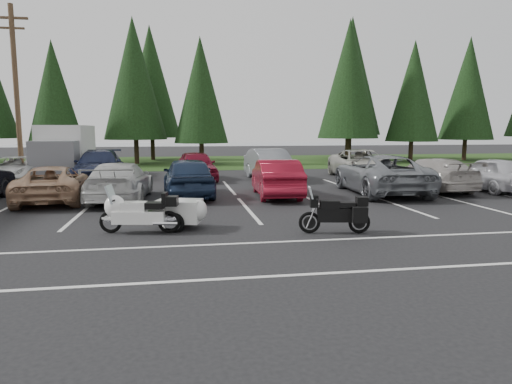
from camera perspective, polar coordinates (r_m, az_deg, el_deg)
The scene contains 29 objects.
ground at distance 14.25m, azimuth -2.36°, elevation -2.99°, with size 120.00×120.00×0.00m, color black.
grass_strip at distance 38.02m, azimuth -6.97°, elevation 3.75°, with size 80.00×16.00×0.01m, color #213912.
lake_water at distance 69.18m, azimuth -4.87°, elevation 5.58°, with size 70.00×50.00×0.02m, color gray.
utility_pole at distance 27.24m, azimuth -27.78°, elevation 11.21°, with size 1.60×0.26×9.00m.
box_truck at distance 27.14m, azimuth -22.99°, elevation 4.63°, with size 2.40×5.60×2.90m, color silver, non-canonical shape.
stall_markings at distance 16.21m, azimuth -3.26°, elevation -1.66°, with size 32.00×16.00×0.01m, color silver.
conifer_3 at distance 36.45m, azimuth -23.97°, elevation 11.25°, with size 3.87×3.87×9.02m.
conifer_4 at distance 37.13m, azimuth -15.01°, elevation 13.53°, with size 4.80×4.80×11.17m.
conifer_5 at distance 35.66m, azimuth -6.93°, elevation 12.53°, with size 4.14×4.14×9.63m.
conifer_6 at distance 38.74m, azimuth 11.56°, elevation 13.66°, with size 4.93×4.93×11.48m.
conifer_7 at distance 40.68m, azimuth 19.08°, elevation 11.83°, with size 4.27×4.27×9.94m.
conifer_8 at distance 44.24m, azimuth 24.99°, elevation 11.65°, with size 4.53×4.53×10.56m.
conifer_back_b at distance 41.65m, azimuth -13.02°, elevation 13.28°, with size 4.97×4.97×11.58m.
conifer_back_c at distance 43.90m, azimuth 11.82°, elevation 13.97°, with size 5.50×5.50×12.81m.
car_near_2 at distance 18.52m, azimuth -24.02°, elevation 0.94°, with size 2.23×4.83×1.34m, color tan.
car_near_3 at distance 17.93m, azimuth -16.63°, elevation 1.27°, with size 2.04×5.02×1.46m, color silver.
car_near_4 at distance 18.45m, azimuth -8.47°, elevation 1.91°, with size 1.89×4.69×1.60m, color #1A2842.
car_near_5 at distance 18.30m, azimuth 2.55°, elevation 1.78°, with size 1.58×4.53×1.49m, color maroon.
car_near_6 at distance 19.84m, azimuth 15.27°, elevation 2.18°, with size 2.71×5.87×1.63m, color slate.
car_near_7 at distance 21.46m, azimuth 21.07°, elevation 2.08°, with size 2.02×4.96×1.44m, color #AAA29C.
car_near_8 at distance 22.43m, azimuth 27.40°, elevation 2.02°, with size 1.76×4.38×1.49m, color silver.
car_far_0 at distance 25.71m, azimuth -27.89°, elevation 2.45°, with size 2.22×4.82×1.34m, color white.
car_far_1 at distance 24.68m, azimuth -19.02°, elevation 3.06°, with size 2.25×5.55×1.61m, color #151C36.
car_far_2 at distance 24.44m, azimuth -7.48°, elevation 3.30°, with size 1.83×4.54×1.55m, color maroon.
car_far_3 at distance 24.36m, azimuth 1.79°, elevation 3.46°, with size 1.73×4.97×1.64m, color gray.
car_far_4 at distance 25.72m, azimuth 13.00°, elevation 3.43°, with size 2.62×5.68×1.58m, color #A7A599.
touring_motorcycle at distance 12.16m, azimuth -14.40°, elevation -2.04°, with size 2.31×0.71×1.28m, color white, non-canonical shape.
cargo_trailer at distance 12.55m, azimuth -9.62°, elevation -2.73°, with size 1.72×0.97×0.80m, color silver, non-canonical shape.
adventure_motorcycle at distance 11.92m, azimuth 9.81°, elevation -2.19°, with size 2.04×0.71×1.24m, color black, non-canonical shape.
Camera 1 is at (-1.76, -13.89, 2.67)m, focal length 32.00 mm.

